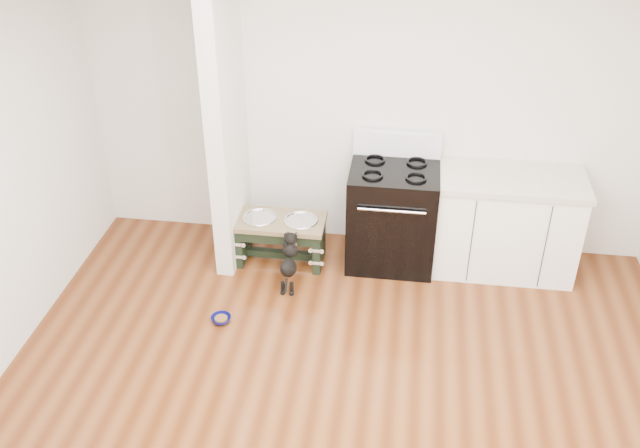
{
  "coord_description": "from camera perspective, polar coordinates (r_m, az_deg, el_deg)",
  "views": [
    {
      "loc": [
        0.36,
        -3.22,
        3.75
      ],
      "look_at": [
        -0.33,
        1.7,
        0.61
      ],
      "focal_mm": 40.0,
      "sensor_mm": 36.0,
      "label": 1
    }
  ],
  "objects": [
    {
      "name": "oven_range",
      "position": [
        6.29,
        5.8,
        0.81
      ],
      "size": [
        0.76,
        0.69,
        1.14
      ],
      "color": "black",
      "rests_on": "ground"
    },
    {
      "name": "floor_bowl",
      "position": [
        5.85,
        -7.92,
        -7.55
      ],
      "size": [
        0.18,
        0.18,
        0.05
      ],
      "rotation": [
        0.0,
        0.0,
        -0.14
      ],
      "color": "#0C0D57",
      "rests_on": "ground"
    },
    {
      "name": "ground",
      "position": [
        4.95,
        1.09,
        -16.88
      ],
      "size": [
        5.0,
        5.0,
        0.0
      ],
      "primitive_type": "plane",
      "color": "#4F240E",
      "rests_on": "ground"
    },
    {
      "name": "dog_feeder",
      "position": [
        6.34,
        -3.18,
        -0.62
      ],
      "size": [
        0.79,
        0.42,
        0.45
      ],
      "color": "black",
      "rests_on": "ground"
    },
    {
      "name": "puppy",
      "position": [
        6.04,
        -2.49,
        -2.94
      ],
      "size": [
        0.14,
        0.41,
        0.48
      ],
      "color": "black",
      "rests_on": "ground"
    },
    {
      "name": "room_shell",
      "position": [
        3.87,
        1.34,
        -1.01
      ],
      "size": [
        5.0,
        5.0,
        5.0
      ],
      "color": "silver",
      "rests_on": "ground"
    },
    {
      "name": "cabinet_run",
      "position": [
        6.38,
        14.61,
        0.05
      ],
      "size": [
        1.24,
        0.64,
        0.91
      ],
      "color": "white",
      "rests_on": "ground"
    },
    {
      "name": "partition_wall",
      "position": [
        6.03,
        -7.55,
        8.59
      ],
      "size": [
        0.15,
        0.8,
        2.7
      ],
      "primitive_type": "cube",
      "color": "silver",
      "rests_on": "ground"
    }
  ]
}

